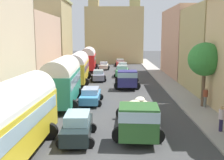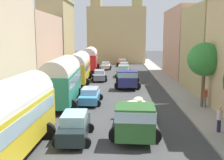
{
  "view_description": "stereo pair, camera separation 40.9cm",
  "coord_description": "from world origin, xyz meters",
  "views": [
    {
      "loc": [
        0.39,
        -10.19,
        6.14
      ],
      "look_at": [
        0.0,
        17.44,
        1.63
      ],
      "focal_mm": 43.25,
      "sensor_mm": 36.0,
      "label": 1
    },
    {
      "loc": [
        0.8,
        -10.18,
        6.14
      ],
      "look_at": [
        0.0,
        17.44,
        1.63
      ],
      "focal_mm": 43.25,
      "sensor_mm": 36.0,
      "label": 2
    }
  ],
  "objects": [
    {
      "name": "ground_plane",
      "position": [
        0.0,
        27.0,
        0.0
      ],
      "size": [
        154.0,
        154.0,
        0.0
      ],
      "primitive_type": "plane",
      "color": "#3B3C3D"
    },
    {
      "name": "car_6",
      "position": [
        -1.83,
        39.75,
        0.72
      ],
      "size": [
        2.14,
        3.76,
        1.41
      ],
      "color": "beige",
      "rests_on": "ground"
    },
    {
      "name": "parked_bus_1",
      "position": [
        -4.43,
        13.67,
        2.33
      ],
      "size": [
        3.54,
        8.21,
        4.23
      ],
      "color": "#2E8F73",
      "rests_on": "ground"
    },
    {
      "name": "building_left_3",
      "position": [
        -10.77,
        40.07,
        6.38
      ],
      "size": [
        4.99,
        10.66,
        12.71
      ],
      "color": "tan",
      "rests_on": "ground"
    },
    {
      "name": "parked_bus_3",
      "position": [
        -4.52,
        37.61,
        2.31
      ],
      "size": [
        3.54,
        8.2,
        4.17
      ],
      "color": "red",
      "rests_on": "ground"
    },
    {
      "name": "pedestrian_1",
      "position": [
        7.09,
        6.36,
        1.02
      ],
      "size": [
        0.47,
        0.47,
        1.79
      ],
      "color": "#282146",
      "rests_on": "ground"
    },
    {
      "name": "building_left_2",
      "position": [
        -11.05,
        26.74,
        4.53
      ],
      "size": [
        5.1,
        14.03,
        9.05
      ],
      "color": "tan",
      "rests_on": "ground"
    },
    {
      "name": "car_0",
      "position": [
        1.37,
        30.99,
        0.84
      ],
      "size": [
        2.55,
        4.45,
        1.69
      ],
      "color": "#449759",
      "rests_on": "ground"
    },
    {
      "name": "cargo_truck_0",
      "position": [
        1.77,
        6.14,
        1.18
      ],
      "size": [
        3.31,
        7.58,
        2.29
      ],
      "color": "#285625",
      "rests_on": "ground"
    },
    {
      "name": "parked_bus_0",
      "position": [
        -4.84,
        2.54,
        2.19
      ],
      "size": [
        3.54,
        8.85,
        3.98
      ],
      "color": "yellow",
      "rests_on": "ground"
    },
    {
      "name": "pedestrian_0",
      "position": [
        8.04,
        12.35,
        1.03
      ],
      "size": [
        0.53,
        0.53,
        1.82
      ],
      "color": "slate",
      "rests_on": "ground"
    },
    {
      "name": "car_1",
      "position": [
        1.6,
        37.41,
        0.79
      ],
      "size": [
        2.22,
        3.71,
        1.56
      ],
      "color": "silver",
      "rests_on": "ground"
    },
    {
      "name": "roadside_tree_1",
      "position": [
        7.9,
        12.6,
        4.19
      ],
      "size": [
        2.83,
        2.83,
        5.63
      ],
      "color": "brown",
      "rests_on": "ground"
    },
    {
      "name": "car_2",
      "position": [
        1.3,
        45.69,
        0.73
      ],
      "size": [
        2.27,
        4.35,
        1.44
      ],
      "color": "#B92F2F",
      "rests_on": "ground"
    },
    {
      "name": "car_3",
      "position": [
        -1.87,
        5.14,
        0.82
      ],
      "size": [
        2.23,
        3.98,
        1.66
      ],
      "color": "black",
      "rests_on": "ground"
    },
    {
      "name": "distant_church",
      "position": [
        0.0,
        52.25,
        6.94
      ],
      "size": [
        12.92,
        6.01,
        19.94
      ],
      "color": "tan",
      "rests_on": "ground"
    },
    {
      "name": "sidewalk_left",
      "position": [
        -7.25,
        27.0,
        0.07
      ],
      "size": [
        2.5,
        70.0,
        0.14
      ],
      "primitive_type": "cube",
      "color": "#AAA7A1",
      "rests_on": "ground"
    },
    {
      "name": "building_right_2",
      "position": [
        11.21,
        19.9,
        4.69
      ],
      "size": [
        5.42,
        9.73,
        9.38
      ],
      "color": "tan",
      "rests_on": "ground"
    },
    {
      "name": "car_5",
      "position": [
        -2.02,
        26.88,
        0.76
      ],
      "size": [
        2.31,
        4.2,
        1.5
      ],
      "color": "slate",
      "rests_on": "ground"
    },
    {
      "name": "cargo_truck_1",
      "position": [
        1.75,
        21.64,
        1.18
      ],
      "size": [
        3.18,
        6.96,
        2.24
      ],
      "color": "navy",
      "rests_on": "ground"
    },
    {
      "name": "building_right_3",
      "position": [
        11.39,
        31.86,
        5.15
      ],
      "size": [
        5.79,
        13.42,
        10.3
      ],
      "color": "tan",
      "rests_on": "ground"
    },
    {
      "name": "parked_bus_2",
      "position": [
        -4.66,
        25.44,
        2.19
      ],
      "size": [
        3.52,
        9.61,
        3.98
      ],
      "color": "gold",
      "rests_on": "ground"
    },
    {
      "name": "car_4",
      "position": [
        -1.92,
        14.04,
        0.74
      ],
      "size": [
        2.25,
        4.18,
        1.44
      ],
      "color": "#438EC7",
      "rests_on": "ground"
    },
    {
      "name": "sidewalk_right",
      "position": [
        7.25,
        27.0,
        0.07
      ],
      "size": [
        2.5,
        70.0,
        0.14
      ],
      "primitive_type": "cube",
      "color": "#9B9792",
      "rests_on": "ground"
    }
  ]
}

